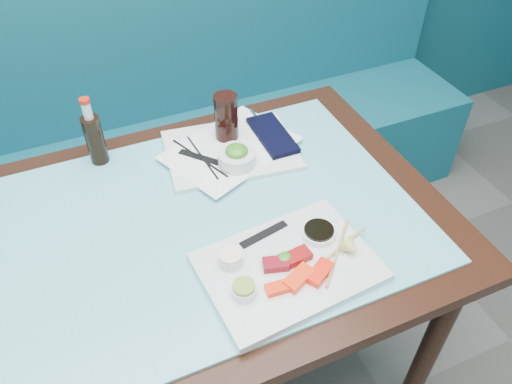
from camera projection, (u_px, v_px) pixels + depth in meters
name	position (u px, v px, depth m)	size (l,w,h in m)	color
booth_bench	(127.00, 154.00, 2.07)	(3.00, 0.56, 1.17)	#0F4F5F
dining_table	(179.00, 252.00, 1.31)	(1.40, 0.90, 0.75)	black
glass_top	(176.00, 229.00, 1.25)	(1.22, 0.76, 0.01)	#60B7C0
sashimi_plate	(288.00, 267.00, 1.15)	(0.39, 0.28, 0.02)	silver
salmon_left	(279.00, 288.00, 1.08)	(0.06, 0.03, 0.01)	#FA280A
salmon_mid	(299.00, 278.00, 1.10)	(0.08, 0.04, 0.02)	#FF320A
salmon_right	(320.00, 272.00, 1.11)	(0.07, 0.04, 0.02)	#FF1F0A
tuna_left	(276.00, 264.00, 1.13)	(0.06, 0.04, 0.02)	maroon
tuna_right	(298.00, 256.00, 1.14)	(0.06, 0.04, 0.02)	maroon
seaweed_garnish	(285.00, 259.00, 1.14)	(0.04, 0.04, 0.02)	#28801D
ramekin_wasabi	(244.00, 291.00, 1.07)	(0.05, 0.05, 0.02)	white
wasabi_fill	(244.00, 286.00, 1.06)	(0.05, 0.05, 0.01)	#77A234
ramekin_ginger	(231.00, 260.00, 1.14)	(0.05, 0.05, 0.02)	silver
ginger_fill	(231.00, 255.00, 1.12)	(0.05, 0.05, 0.01)	#FFE4D1
soy_dish	(319.00, 233.00, 1.20)	(0.08, 0.08, 0.02)	white
soy_fill	(319.00, 230.00, 1.19)	(0.07, 0.07, 0.01)	black
lemon_wedge	(351.00, 248.00, 1.15)	(0.04, 0.04, 0.03)	#D7D166
chopstick_sleeve	(264.00, 234.00, 1.21)	(0.13, 0.02, 0.00)	black
wooden_chopstick_a	(334.00, 253.00, 1.16)	(0.01, 0.01, 0.23)	tan
wooden_chopstick_b	(338.00, 252.00, 1.16)	(0.01, 0.01, 0.22)	tan
serving_tray	(231.00, 150.00, 1.47)	(0.37, 0.28, 0.01)	silver
paper_placemat	(231.00, 148.00, 1.46)	(0.36, 0.26, 0.00)	white
seaweed_bowl	(237.00, 158.00, 1.40)	(0.11, 0.11, 0.04)	silver
seaweed_salad	(237.00, 151.00, 1.38)	(0.06, 0.06, 0.03)	#387B1C
cola_glass	(226.00, 117.00, 1.45)	(0.07, 0.07, 0.14)	black
navy_pouch	(272.00, 135.00, 1.50)	(0.09, 0.21, 0.02)	black
fork	(257.00, 118.00, 1.57)	(0.01, 0.01, 0.09)	silver
black_chopstick_a	(200.00, 158.00, 1.43)	(0.01, 0.01, 0.24)	black
black_chopstick_b	(202.00, 157.00, 1.43)	(0.01, 0.01, 0.22)	black
tray_sleeve	(201.00, 158.00, 1.43)	(0.02, 0.14, 0.00)	black
cola_bottle_body	(95.00, 140.00, 1.39)	(0.05, 0.05, 0.15)	black
cola_bottle_neck	(87.00, 111.00, 1.33)	(0.03, 0.03, 0.05)	silver
cola_bottle_cap	(84.00, 101.00, 1.31)	(0.03, 0.03, 0.01)	red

